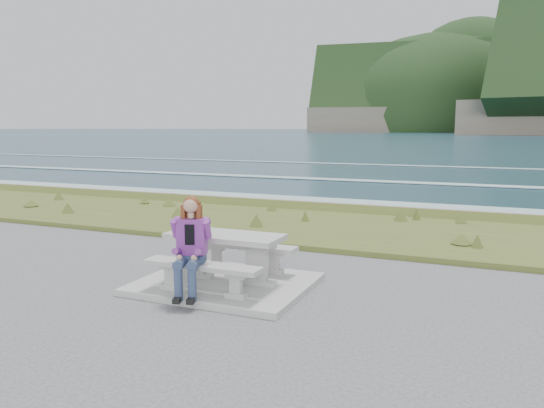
% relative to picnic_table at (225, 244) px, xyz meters
% --- Properties ---
extents(concrete_slab, '(2.60, 2.10, 0.10)m').
position_rel_picnic_table_xyz_m(concrete_slab, '(-0.00, 0.00, -0.63)').
color(concrete_slab, gray).
rests_on(concrete_slab, ground).
extents(picnic_table, '(1.80, 0.75, 0.75)m').
position_rel_picnic_table_xyz_m(picnic_table, '(0.00, 0.00, 0.00)').
color(picnic_table, gray).
rests_on(picnic_table, concrete_slab).
extents(bench_landward, '(1.80, 0.35, 0.45)m').
position_rel_picnic_table_xyz_m(bench_landward, '(0.00, -0.70, -0.23)').
color(bench_landward, gray).
rests_on(bench_landward, concrete_slab).
extents(bench_seaward, '(1.80, 0.35, 0.45)m').
position_rel_picnic_table_xyz_m(bench_seaward, '(0.00, 0.70, -0.23)').
color(bench_seaward, gray).
rests_on(bench_seaward, concrete_slab).
extents(grass_verge, '(160.00, 4.50, 0.22)m').
position_rel_picnic_table_xyz_m(grass_verge, '(-0.00, 5.00, -0.68)').
color(grass_verge, '#425821').
rests_on(grass_verge, ground).
extents(shore_drop, '(160.00, 0.80, 2.20)m').
position_rel_picnic_table_xyz_m(shore_drop, '(-0.00, 7.90, -0.68)').
color(shore_drop, '#6B5F50').
rests_on(shore_drop, ground).
extents(ocean, '(1600.00, 1600.00, 0.09)m').
position_rel_picnic_table_xyz_m(ocean, '(-0.00, 25.09, -2.42)').
color(ocean, '#1B3B4D').
rests_on(ocean, ground).
extents(seated_woman, '(0.57, 0.78, 1.41)m').
position_rel_picnic_table_xyz_m(seated_woman, '(-0.12, -0.83, -0.06)').
color(seated_woman, navy).
rests_on(seated_woman, concrete_slab).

